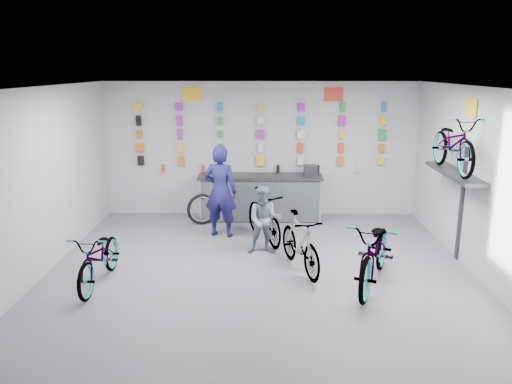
{
  "coord_description": "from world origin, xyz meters",
  "views": [
    {
      "loc": [
        0.05,
        -7.12,
        3.28
      ],
      "look_at": [
        -0.07,
        1.4,
        1.16
      ],
      "focal_mm": 35.0,
      "sensor_mm": 36.0,
      "label": 1
    }
  ],
  "objects_px": {
    "counter": "(260,198)",
    "bike_left": "(100,257)",
    "bike_center": "(300,243)",
    "bike_right": "(376,252)",
    "customer": "(264,220)",
    "bike_service": "(264,216)",
    "clerk": "(221,191)"
  },
  "relations": [
    {
      "from": "bike_service",
      "to": "clerk",
      "type": "distance_m",
      "value": 0.99
    },
    {
      "from": "bike_left",
      "to": "bike_service",
      "type": "xyz_separation_m",
      "value": [
        2.54,
        2.05,
        0.06
      ]
    },
    {
      "from": "bike_left",
      "to": "bike_service",
      "type": "height_order",
      "value": "bike_service"
    },
    {
      "from": "bike_center",
      "to": "bike_right",
      "type": "distance_m",
      "value": 1.25
    },
    {
      "from": "counter",
      "to": "clerk",
      "type": "xyz_separation_m",
      "value": [
        -0.78,
        -1.13,
        0.43
      ]
    },
    {
      "from": "counter",
      "to": "bike_service",
      "type": "distance_m",
      "value": 1.42
    },
    {
      "from": "counter",
      "to": "bike_service",
      "type": "bearing_deg",
      "value": -86.88
    },
    {
      "from": "clerk",
      "to": "customer",
      "type": "distance_m",
      "value": 1.32
    },
    {
      "from": "bike_left",
      "to": "counter",
      "type": "bearing_deg",
      "value": 56.44
    },
    {
      "from": "customer",
      "to": "bike_service",
      "type": "bearing_deg",
      "value": 89.8
    },
    {
      "from": "bike_right",
      "to": "bike_center",
      "type": "bearing_deg",
      "value": 175.33
    },
    {
      "from": "clerk",
      "to": "counter",
      "type": "bearing_deg",
      "value": -111.02
    },
    {
      "from": "bike_center",
      "to": "bike_service",
      "type": "bearing_deg",
      "value": 94.18
    },
    {
      "from": "bike_service",
      "to": "customer",
      "type": "distance_m",
      "value": 0.67
    },
    {
      "from": "counter",
      "to": "bike_right",
      "type": "bearing_deg",
      "value": -62.59
    },
    {
      "from": "counter",
      "to": "customer",
      "type": "xyz_separation_m",
      "value": [
        0.09,
        -2.08,
        0.14
      ]
    },
    {
      "from": "bike_center",
      "to": "bike_right",
      "type": "height_order",
      "value": "bike_right"
    },
    {
      "from": "bike_service",
      "to": "clerk",
      "type": "bearing_deg",
      "value": 139.98
    },
    {
      "from": "bike_left",
      "to": "clerk",
      "type": "xyz_separation_m",
      "value": [
        1.69,
        2.35,
        0.47
      ]
    },
    {
      "from": "bike_left",
      "to": "bike_right",
      "type": "distance_m",
      "value": 4.25
    },
    {
      "from": "bike_service",
      "to": "clerk",
      "type": "xyz_separation_m",
      "value": [
        -0.86,
        0.29,
        0.41
      ]
    },
    {
      "from": "bike_left",
      "to": "customer",
      "type": "height_order",
      "value": "customer"
    },
    {
      "from": "counter",
      "to": "bike_left",
      "type": "xyz_separation_m",
      "value": [
        -2.46,
        -3.47,
        -0.04
      ]
    },
    {
      "from": "counter",
      "to": "clerk",
      "type": "height_order",
      "value": "clerk"
    },
    {
      "from": "bike_service",
      "to": "customer",
      "type": "height_order",
      "value": "customer"
    },
    {
      "from": "bike_service",
      "to": "customer",
      "type": "xyz_separation_m",
      "value": [
        0.01,
        -0.66,
        0.12
      ]
    },
    {
      "from": "bike_service",
      "to": "clerk",
      "type": "relative_size",
      "value": 0.92
    },
    {
      "from": "clerk",
      "to": "bike_right",
      "type": "bearing_deg",
      "value": 151.43
    },
    {
      "from": "bike_right",
      "to": "clerk",
      "type": "distance_m",
      "value": 3.48
    },
    {
      "from": "bike_center",
      "to": "clerk",
      "type": "distance_m",
      "value": 2.32
    },
    {
      "from": "counter",
      "to": "bike_service",
      "type": "height_order",
      "value": "bike_service"
    },
    {
      "from": "bike_left",
      "to": "customer",
      "type": "relative_size",
      "value": 1.35
    }
  ]
}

